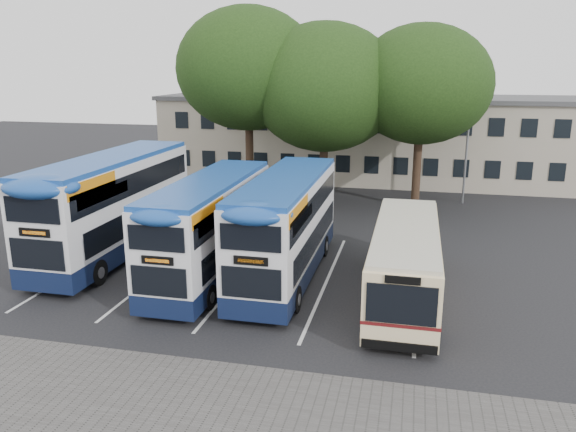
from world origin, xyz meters
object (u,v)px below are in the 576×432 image
Objects in this scene: tree_mid at (325,88)px; tree_right at (422,85)px; bus_dd_right at (287,222)px; bus_single at (405,258)px; bus_dd_mid at (211,224)px; tree_left at (248,69)px; lamp_post at (469,122)px; bus_dd_left at (114,201)px.

tree_right is (5.60, 0.49, 0.20)m from tree_mid.
tree_mid is 13.47m from bus_dd_right.
bus_dd_right reaches higher than bus_single.
bus_dd_mid is at bearing -120.50° from tree_right.
tree_mid is 1.09× the size of bus_dd_right.
tree_right is 16.62m from bus_dd_mid.
tree_right is 1.11× the size of bus_dd_mid.
tree_left is 1.09× the size of tree_mid.
bus_dd_left is (-16.18, -13.74, -2.58)m from lamp_post.
bus_dd_left is at bearing 170.40° from bus_single.
tree_left is 1.09× the size of bus_dd_left.
bus_dd_right is (5.31, -12.59, -5.89)m from tree_left.
bus_dd_right reaches higher than bus_dd_mid.
tree_mid reaches higher than bus_dd_right.
tree_left is 10.39m from tree_right.
tree_mid is 1.13× the size of bus_dd_mid.
bus_dd_left is at bearing 172.93° from bus_dd_right.
bus_dd_mid is at bearing -80.06° from tree_left.
bus_dd_left reaches higher than bus_dd_mid.
bus_dd_mid is at bearing -169.00° from bus_dd_right.
tree_left is at bearing 99.94° from bus_dd_mid.
bus_dd_left is 1.12× the size of bus_dd_mid.
bus_dd_left reaches higher than bus_dd_right.
lamp_post is 0.83× the size of bus_dd_left.
tree_mid is at bearing -0.38° from tree_left.
tree_left is 14.88m from bus_dd_right.
tree_left reaches higher than lamp_post.
bus_single is at bearing -53.83° from tree_left.
tree_mid is 15.75m from bus_single.
tree_left is 1.19× the size of bus_dd_right.
bus_dd_mid is 1.05× the size of bus_single.
lamp_post reaches higher than bus_single.
bus_dd_left is 13.19m from bus_single.
tree_left reaches higher than tree_mid.
bus_dd_mid is (-8.03, -13.63, -5.10)m from tree_right.
tree_left is 4.86m from tree_mid.
bus_single is (5.32, -13.74, -5.56)m from tree_mid.
tree_mid reaches higher than bus_dd_mid.
lamp_post is at bearing 54.47° from bus_dd_mid.
lamp_post is 16.63m from bus_single.
lamp_post is 21.38m from bus_dd_left.
bus_dd_left is (-13.25, -12.03, -4.82)m from tree_right.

